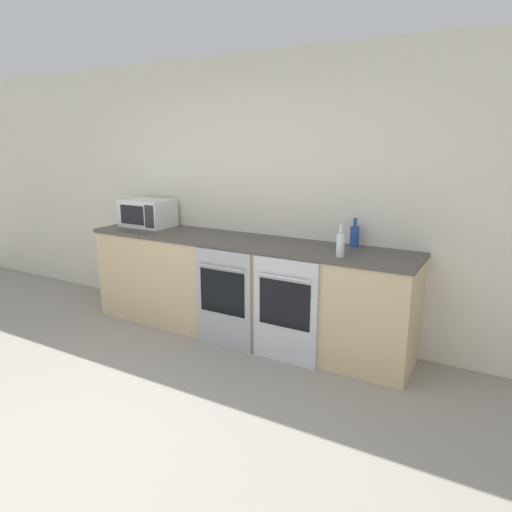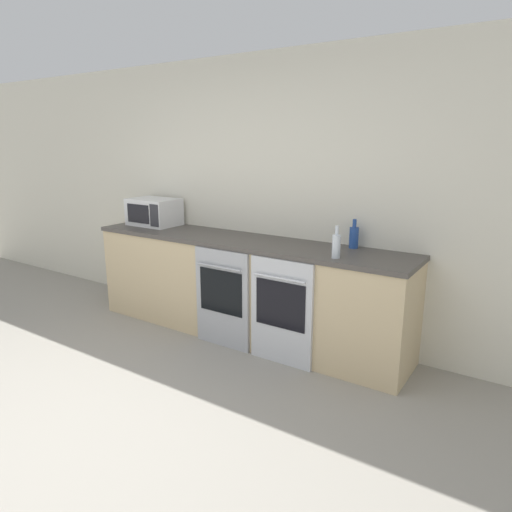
{
  "view_description": "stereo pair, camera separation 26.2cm",
  "coord_description": "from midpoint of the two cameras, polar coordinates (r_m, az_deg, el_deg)",
  "views": [
    {
      "loc": [
        2.15,
        -1.48,
        1.81
      ],
      "look_at": [
        0.15,
        2.02,
        0.8
      ],
      "focal_mm": 32.0,
      "sensor_mm": 36.0,
      "label": 1
    },
    {
      "loc": [
        2.37,
        -1.34,
        1.81
      ],
      "look_at": [
        0.15,
        2.02,
        0.8
      ],
      "focal_mm": 32.0,
      "sensor_mm": 36.0,
      "label": 2
    }
  ],
  "objects": [
    {
      "name": "ground_plane",
      "position": [
        3.22,
        -21.68,
        -21.19
      ],
      "size": [
        16.0,
        16.0,
        0.0
      ],
      "primitive_type": "plane",
      "color": "gray"
    },
    {
      "name": "wall_back",
      "position": [
        4.42,
        2.46,
        7.45
      ],
      "size": [
        10.0,
        0.06,
        2.6
      ],
      "color": "silver",
      "rests_on": "ground_plane"
    },
    {
      "name": "counter_back",
      "position": [
        4.32,
        0.05,
        -3.96
      ],
      "size": [
        3.2,
        0.63,
        0.94
      ],
      "color": "#D1B789",
      "rests_on": "ground_plane"
    },
    {
      "name": "oven_left",
      "position": [
        4.08,
        -2.46,
        -5.3
      ],
      "size": [
        0.57,
        0.06,
        0.9
      ],
      "color": "#A8AAAF",
      "rests_on": "ground_plane"
    },
    {
      "name": "oven_right",
      "position": [
        3.77,
        5.14,
        -6.98
      ],
      "size": [
        0.57,
        0.06,
        0.9
      ],
      "color": "silver",
      "rests_on": "ground_plane"
    },
    {
      "name": "microwave",
      "position": [
        5.0,
        -11.16,
        5.43
      ],
      "size": [
        0.52,
        0.37,
        0.28
      ],
      "color": "silver",
      "rests_on": "counter_back"
    },
    {
      "name": "bottle_blue",
      "position": [
        3.94,
        14.01,
        2.33
      ],
      "size": [
        0.08,
        0.08,
        0.25
      ],
      "color": "#234793",
      "rests_on": "counter_back"
    },
    {
      "name": "bottle_clear",
      "position": [
        3.57,
        12.08,
        1.28
      ],
      "size": [
        0.06,
        0.06,
        0.25
      ],
      "color": "silver",
      "rests_on": "counter_back"
    }
  ]
}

